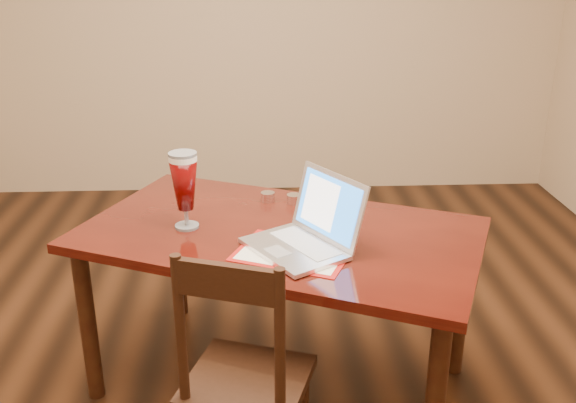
{
  "coord_description": "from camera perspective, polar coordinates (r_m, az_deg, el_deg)",
  "views": [
    {
      "loc": [
        0.04,
        -2.18,
        1.72
      ],
      "look_at": [
        0.14,
        -0.04,
        0.88
      ],
      "focal_mm": 40.0,
      "sensor_mm": 36.0,
      "label": 1
    }
  ],
  "objects": [
    {
      "name": "ground",
      "position": [
        2.78,
        -3.1,
        -16.89
      ],
      "size": [
        5.0,
        5.0,
        0.0
      ],
      "primitive_type": "plane",
      "color": "black",
      "rests_on": "ground"
    },
    {
      "name": "dining_table",
      "position": [
        2.51,
        -1.0,
        -4.08
      ],
      "size": [
        1.73,
        1.39,
        1.02
      ],
      "rotation": [
        0.0,
        0.0,
        -0.41
      ],
      "color": "#430F09",
      "rests_on": "ground"
    },
    {
      "name": "dining_chair",
      "position": [
        2.16,
        -3.93,
        -15.52
      ],
      "size": [
        0.48,
        0.47,
        0.91
      ],
      "rotation": [
        0.0,
        0.0,
        -0.32
      ],
      "color": "black",
      "rests_on": "ground"
    }
  ]
}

